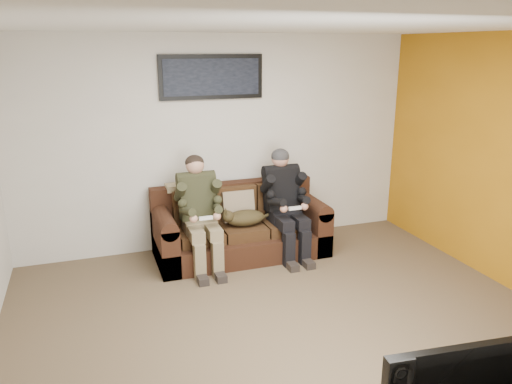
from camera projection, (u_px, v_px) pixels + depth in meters
name	position (u px, v px, depth m)	size (l,w,h in m)	color
floor	(290.00, 330.00, 4.48)	(5.00, 5.00, 0.00)	brown
ceiling	(296.00, 25.00, 3.75)	(5.00, 5.00, 0.00)	silver
wall_back	(221.00, 143.00, 6.15)	(5.00, 5.00, 0.00)	beige
wall_front	(507.00, 333.00, 2.07)	(5.00, 5.00, 0.00)	beige
sofa	(239.00, 228.00, 6.07)	(2.03, 0.88, 0.83)	#321A0F
throw_pillow	(238.00, 206.00, 6.03)	(0.39, 0.11, 0.37)	#897459
throw_blanket	(183.00, 187.00, 5.96)	(0.42, 0.20, 0.07)	#BFB38C
person_left	(199.00, 207.00, 5.64)	(0.51, 0.87, 1.26)	#817151
person_right	(285.00, 197.00, 5.97)	(0.51, 0.86, 1.27)	black
cat	(244.00, 218.00, 5.87)	(0.66, 0.26, 0.24)	#4A3C1D
framed_poster	(212.00, 77.00, 5.86)	(1.25, 0.05, 0.52)	black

